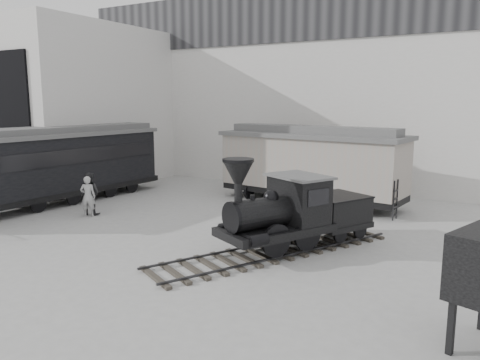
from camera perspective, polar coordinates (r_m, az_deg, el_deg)
The scene contains 8 objects.
ground at distance 13.85m, azimuth -5.87°, elevation -10.87°, with size 90.00×90.00×0.00m, color #9E9E9B.
north_wall at distance 26.67m, azimuth 12.97°, elevation 10.92°, with size 34.00×2.51×11.00m.
west_pavilion at distance 30.11m, azimuth -18.07°, elevation 8.50°, with size 7.00×12.11×9.00m.
locomotive at distance 15.37m, azimuth 6.27°, elevation -4.38°, with size 5.74×8.56×3.07m.
boxcar at distance 22.39m, azimuth 8.63°, elevation 2.06°, with size 9.29×3.99×3.69m.
passenger_coach at distance 23.61m, azimuth -22.14°, elevation 1.68°, with size 3.72×12.78×3.37m.
visitor_a at distance 20.73m, azimuth -18.05°, elevation -1.90°, with size 0.63×0.41×1.73m, color #B0B0AF.
visitor_b at distance 21.04m, azimuth -17.87°, elevation -1.58°, with size 0.89×0.70×1.84m, color #2D2D2F.
Camera 1 is at (7.48, -10.61, 4.84)m, focal length 35.00 mm.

